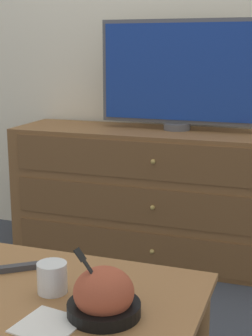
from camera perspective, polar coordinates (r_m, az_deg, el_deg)
ground_plane at (r=3.14m, az=3.70°, el=-7.85°), size 12.00×12.00×0.00m
wall_back at (r=2.96m, az=4.22°, el=16.51°), size 12.00×0.05×2.60m
dresser at (r=2.78m, az=4.26°, el=-3.07°), size 1.64×0.46×0.70m
tv at (r=2.72m, az=5.82°, el=10.34°), size 0.83×0.14×0.57m
coffee_table at (r=1.52m, az=-7.38°, el=-16.18°), size 0.80×0.57×0.46m
takeout_bowl at (r=1.36m, az=-2.48°, el=-14.05°), size 0.19×0.19×0.18m
drink_cup at (r=1.49m, az=-8.17°, el=-12.13°), size 0.09×0.09×0.09m
napkin at (r=1.34m, az=-8.67°, el=-16.85°), size 0.17×0.17×0.00m
remote_control at (r=1.65m, az=-11.45°, el=-10.72°), size 0.13×0.11×0.02m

